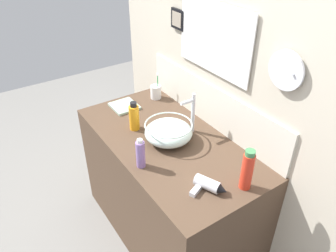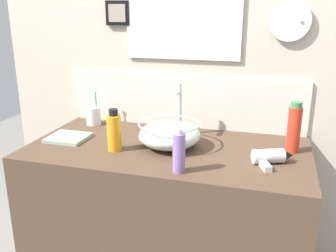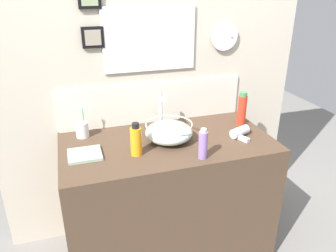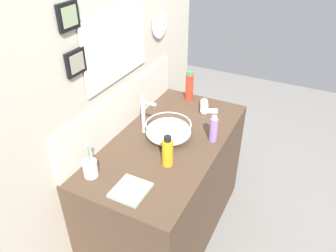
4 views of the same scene
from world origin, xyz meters
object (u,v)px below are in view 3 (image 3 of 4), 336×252
lotion_bottle (136,140)px  faucet (161,109)px  toothbrush_cup (82,129)px  spray_bottle (242,109)px  shampoo_bottle (203,144)px  hair_drier (242,132)px  hand_towel (85,155)px  glass_bowl_sink (169,132)px

lotion_bottle → faucet: bearing=50.9°
toothbrush_cup → lotion_bottle: size_ratio=1.05×
spray_bottle → shampoo_bottle: spray_bottle is taller
lotion_bottle → shampoo_bottle: (0.33, -0.15, -0.01)m
hair_drier → lotion_bottle: lotion_bottle is taller
faucet → hair_drier: 0.53m
hair_drier → faucet: bearing=152.7°
toothbrush_cup → faucet: bearing=-5.9°
spray_bottle → hand_towel: 1.05m
spray_bottle → hand_towel: size_ratio=1.25×
glass_bowl_sink → toothbrush_cup: toothbrush_cup is taller
faucet → toothbrush_cup: 0.51m
hair_drier → spray_bottle: size_ratio=0.79×
faucet → toothbrush_cup: bearing=174.1°
glass_bowl_sink → hand_towel: bearing=-176.2°
spray_bottle → lotion_bottle: bearing=-165.1°
lotion_bottle → hand_towel: 0.30m
glass_bowl_sink → spray_bottle: spray_bottle is taller
hair_drier → lotion_bottle: bearing=-176.6°
glass_bowl_sink → toothbrush_cup: size_ratio=1.42×
spray_bottle → toothbrush_cup: bearing=173.2°
shampoo_bottle → lotion_bottle: bearing=156.4°
shampoo_bottle → toothbrush_cup: bearing=142.0°
faucet → shampoo_bottle: faucet is taller
shampoo_bottle → hand_towel: (-0.61, 0.22, -0.07)m
shampoo_bottle → spray_bottle: bearing=39.2°
faucet → hand_towel: 0.56m
shampoo_bottle → glass_bowl_sink: bearing=114.1°
spray_bottle → shampoo_bottle: (-0.43, -0.35, -0.03)m
glass_bowl_sink → faucet: faucet is taller
glass_bowl_sink → faucet: (0.00, 0.17, 0.09)m
glass_bowl_sink → spray_bottle: 0.55m
toothbrush_cup → shampoo_bottle: (0.60, -0.47, 0.03)m
lotion_bottle → glass_bowl_sink: bearing=25.0°
lotion_bottle → shampoo_bottle: 0.37m
toothbrush_cup → hair_drier: bearing=-16.7°
spray_bottle → lotion_bottle: (-0.76, -0.20, -0.02)m
faucet → hair_drier: faucet is taller
hair_drier → shampoo_bottle: size_ratio=1.02×
shampoo_bottle → hand_towel: 0.65m
lotion_bottle → toothbrush_cup: bearing=129.7°
glass_bowl_sink → hand_towel: (-0.50, -0.03, -0.05)m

